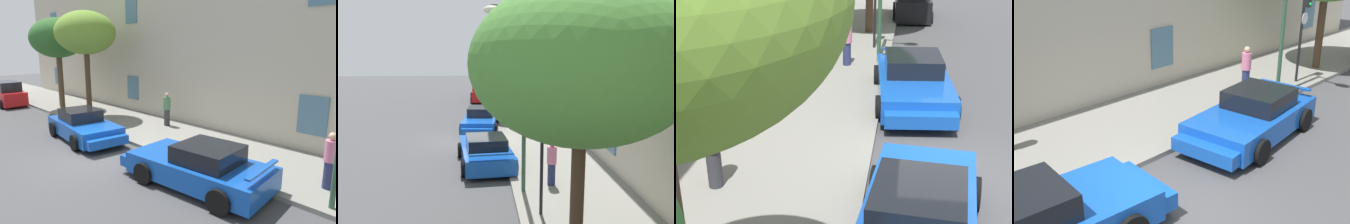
% 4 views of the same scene
% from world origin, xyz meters
% --- Properties ---
extents(ground_plane, '(80.00, 80.00, 0.00)m').
position_xyz_m(ground_plane, '(0.00, 0.00, 0.00)').
color(ground_plane, '#444447').
extents(sidewalk, '(60.00, 4.24, 0.14)m').
position_xyz_m(sidewalk, '(0.00, 4.02, 0.07)').
color(sidewalk, gray).
rests_on(sidewalk, ground).
extents(building_facade, '(42.18, 4.56, 10.58)m').
position_xyz_m(building_facade, '(0.00, 8.17, 5.31)').
color(building_facade, '#BCB29E').
rests_on(building_facade, ground).
extents(sportscar_red_lead, '(4.77, 2.42, 1.36)m').
position_xyz_m(sportscar_red_lead, '(-2.24, 0.82, 0.60)').
color(sportscar_red_lead, '#144CB2').
rests_on(sportscar_red_lead, ground).
extents(sportscar_yellow_flank, '(4.87, 2.57, 1.35)m').
position_xyz_m(sportscar_yellow_flank, '(4.24, 1.00, 0.60)').
color(sportscar_yellow_flank, '#144CB2').
rests_on(sportscar_yellow_flank, ground).
extents(hatchback_distant, '(3.64, 1.82, 1.74)m').
position_xyz_m(hatchback_distant, '(-13.71, 0.90, 0.80)').
color(hatchback_distant, red).
rests_on(hatchback_distant, ground).
extents(tree_near_kerb, '(5.02, 5.02, 6.53)m').
position_xyz_m(tree_near_kerb, '(12.08, 3.02, 4.82)').
color(tree_near_kerb, '#473323').
rests_on(tree_near_kerb, sidewalk).
extents(tree_midblock, '(3.52, 3.52, 5.89)m').
position_xyz_m(tree_midblock, '(-9.72, 3.17, 4.70)').
color(tree_midblock, brown).
rests_on(tree_midblock, sidewalk).
extents(tree_far_end, '(3.44, 3.44, 6.04)m').
position_xyz_m(tree_far_end, '(-6.19, 3.27, 4.92)').
color(tree_far_end, '#473323').
rests_on(tree_far_end, sidewalk).
extents(traffic_light, '(0.44, 0.36, 3.69)m').
position_xyz_m(traffic_light, '(9.61, 2.51, 2.66)').
color(traffic_light, black).
rests_on(traffic_light, sidewalk).
extents(street_lamp, '(0.44, 1.42, 6.45)m').
position_xyz_m(street_lamp, '(7.73, 1.88, 4.52)').
color(street_lamp, '#2D5138').
rests_on(street_lamp, sidewalk).
extents(pedestrian_admiring, '(0.41, 0.41, 1.67)m').
position_xyz_m(pedestrian_admiring, '(7.25, 3.36, 0.99)').
color(pedestrian_admiring, navy).
rests_on(pedestrian_admiring, sidewalk).
extents(pedestrian_strolling, '(0.52, 0.52, 1.72)m').
position_xyz_m(pedestrian_strolling, '(-1.21, 4.96, 1.02)').
color(pedestrian_strolling, '#333338').
rests_on(pedestrian_strolling, sidewalk).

